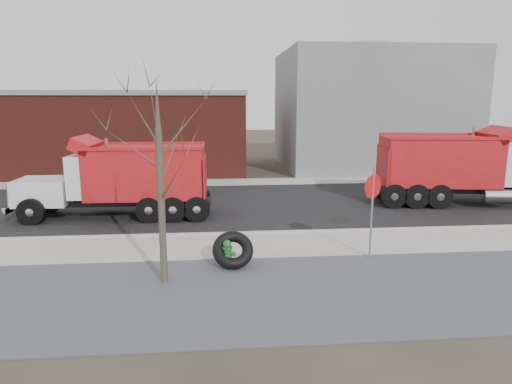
{
  "coord_description": "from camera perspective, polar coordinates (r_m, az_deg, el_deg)",
  "views": [
    {
      "loc": [
        -1.81,
        -13.95,
        4.68
      ],
      "look_at": [
        -0.38,
        2.24,
        1.4
      ],
      "focal_mm": 32.0,
      "sensor_mm": 36.0,
      "label": 1
    }
  ],
  "objects": [
    {
      "name": "building_brick",
      "position": [
        32.08,
        -20.01,
        7.11
      ],
      "size": [
        20.2,
        8.2,
        5.3
      ],
      "color": "maroon",
      "rests_on": "ground"
    },
    {
      "name": "stop_sign",
      "position": [
        13.81,
        14.36,
        -0.52
      ],
      "size": [
        0.66,
        0.43,
        2.81
      ],
      "rotation": [
        0.0,
        0.0,
        0.17
      ],
      "color": "gray",
      "rests_on": "ground"
    },
    {
      "name": "bare_tree",
      "position": [
        11.52,
        -11.99,
        4.26
      ],
      "size": [
        3.2,
        3.2,
        5.2
      ],
      "color": "#382D23",
      "rests_on": "ground"
    },
    {
      "name": "gravel_verge",
      "position": [
        11.58,
        4.47,
        -12.37
      ],
      "size": [
        60.0,
        5.0,
        0.03
      ],
      "primitive_type": "cube",
      "color": "slate",
      "rests_on": "ground"
    },
    {
      "name": "fire_hydrant",
      "position": [
        13.02,
        -3.61,
        -7.9
      ],
      "size": [
        0.46,
        0.45,
        0.83
      ],
      "rotation": [
        0.0,
        0.0,
        -0.01
      ],
      "color": "#276729",
      "rests_on": "ground"
    },
    {
      "name": "truck_tire",
      "position": [
        13.03,
        -2.9,
        -7.25
      ],
      "size": [
        1.2,
        1.08,
        1.06
      ],
      "color": "black",
      "rests_on": "ground"
    },
    {
      "name": "curb",
      "position": [
        16.27,
        1.54,
        -5.1
      ],
      "size": [
        60.0,
        0.15,
        0.11
      ],
      "primitive_type": "cube",
      "color": "#9E9B93",
      "rests_on": "ground"
    },
    {
      "name": "building_grey",
      "position": [
        33.74,
        13.83,
        9.93
      ],
      "size": [
        12.0,
        10.0,
        8.0
      ],
      "color": "gray",
      "rests_on": "ground"
    },
    {
      "name": "sidewalk",
      "position": [
        15.05,
        2.11,
        -6.59
      ],
      "size": [
        60.0,
        2.5,
        0.06
      ],
      "primitive_type": "cube",
      "color": "#9E9B93",
      "rests_on": "ground"
    },
    {
      "name": "ground",
      "position": [
        14.82,
        2.23,
        -7.0
      ],
      "size": [
        120.0,
        120.0,
        0.0
      ],
      "primitive_type": "plane",
      "color": "#383328",
      "rests_on": "ground"
    },
    {
      "name": "dump_truck_red_a",
      "position": [
        22.66,
        24.43,
        3.02
      ],
      "size": [
        8.73,
        3.41,
        3.49
      ],
      "rotation": [
        0.0,
        0.0,
        -0.13
      ],
      "color": "black",
      "rests_on": "ground"
    },
    {
      "name": "dump_truck_red_b",
      "position": [
        19.02,
        -16.25,
        1.82
      ],
      "size": [
        7.72,
        2.35,
        3.26
      ],
      "rotation": [
        0.0,
        0.0,
        3.12
      ],
      "color": "black",
      "rests_on": "ground"
    },
    {
      "name": "far_sidewalk",
      "position": [
        26.42,
        -1.06,
        1.27
      ],
      "size": [
        60.0,
        2.0,
        0.06
      ],
      "primitive_type": "cube",
      "color": "#9E9B93",
      "rests_on": "ground"
    },
    {
      "name": "road",
      "position": [
        20.86,
        0.04,
        -1.53
      ],
      "size": [
        60.0,
        9.4,
        0.02
      ],
      "primitive_type": "cube",
      "color": "black",
      "rests_on": "ground"
    }
  ]
}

